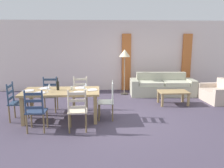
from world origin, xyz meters
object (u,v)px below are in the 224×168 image
object	(u,v)px
standing_lamp	(125,56)
coffee_cup_primary	(72,88)
dining_chair_head_east	(108,101)
wine_glass_near_left	(47,88)
wine_glass_far_right	(86,85)
coffee_table	(173,93)
dining_chair_head_west	(16,102)
dining_table	(61,94)
dining_chair_near_left	(36,111)
dining_chair_far_right	(80,94)
wine_bottle	(58,85)
armchair_upholstered	(219,94)
dining_chair_far_left	(50,94)
couch	(162,87)
wine_glass_far_left	(49,85)
wine_glass_near_right	(84,87)
dining_chair_near_right	(78,110)

from	to	relation	value
standing_lamp	coffee_cup_primary	bearing A→B (deg)	-122.99
dining_chair_head_east	wine_glass_near_left	bearing A→B (deg)	-175.40
wine_glass_far_right	coffee_table	xyz separation A→B (m)	(2.64, 0.98, -0.51)
wine_glass_far_right	dining_chair_head_west	bearing A→B (deg)	-174.69
dining_chair_head_west	wine_glass_far_right	bearing A→B (deg)	5.31
dining_table	dining_chair_near_left	xyz separation A→B (m)	(-0.44, -0.74, -0.19)
dining_chair_far_right	wine_bottle	world-z (taller)	wine_bottle
dining_chair_far_right	coffee_table	world-z (taller)	dining_chair_far_right
dining_chair_head_west	armchair_upholstered	world-z (taller)	dining_chair_head_west
dining_chair_head_west	coffee_table	world-z (taller)	dining_chair_head_west
wine_glass_near_left	dining_chair_head_east	bearing A→B (deg)	4.60
dining_chair_far_left	coffee_table	size ratio (longest dim) A/B	1.07
wine_bottle	couch	bearing A→B (deg)	34.60
dining_chair_far_left	coffee_table	xyz separation A→B (m)	(3.68, 0.40, -0.12)
dining_chair_far_right	wine_glass_far_right	xyz separation A→B (m)	(0.19, -0.57, 0.38)
dining_table	dining_chair_head_west	size ratio (longest dim) A/B	1.98
dining_chair_head_west	couch	bearing A→B (deg)	28.39
dining_chair_near_left	dining_chair_far_right	size ratio (longest dim) A/B	1.00
wine_glass_near_left	wine_glass_far_left	size ratio (longest dim) A/B	1.00
standing_lamp	dining_chair_far_right	bearing A→B (deg)	-129.07
dining_chair_head_east	wine_glass_far_right	xyz separation A→B (m)	(-0.56, 0.19, 0.38)
dining_chair_head_west	wine_glass_far_right	xyz separation A→B (m)	(1.72, 0.16, 0.38)
dining_chair_far_left	wine_glass_near_right	size ratio (longest dim) A/B	5.96
dining_chair_far_left	couch	distance (m)	4.02
wine_glass_near_right	dining_chair_head_east	bearing A→B (deg)	8.02
dining_chair_near_right	armchair_upholstered	size ratio (longest dim) A/B	0.80
dining_chair_far_right	coffee_cup_primary	bearing A→B (deg)	-102.42
coffee_cup_primary	coffee_table	bearing A→B (deg)	20.15
wine_glass_far_left	coffee_table	distance (m)	3.73
dining_chair_near_right	coffee_table	xyz separation A→B (m)	(2.78, 1.90, -0.12)
wine_glass_near_left	wine_glass_far_left	xyz separation A→B (m)	(-0.01, 0.28, 0.00)
dining_chair_head_west	wine_glass_near_left	bearing A→B (deg)	-10.51
dining_chair_far_left	coffee_cup_primary	distance (m)	1.03
dining_chair_near_left	wine_glass_near_right	bearing A→B (deg)	31.56
armchair_upholstered	couch	bearing A→B (deg)	149.21
wine_glass_near_left	wine_glass_far_right	xyz separation A→B (m)	(0.91, 0.31, 0.00)
dining_table	armchair_upholstered	bearing A→B (deg)	15.95
coffee_table	standing_lamp	world-z (taller)	standing_lamp
wine_glass_near_left	wine_glass_far_left	world-z (taller)	same
dining_chair_head_east	standing_lamp	size ratio (longest dim) A/B	0.59
dining_table	dining_chair_head_east	bearing A→B (deg)	-1.82
dining_chair_near_right	wine_bottle	size ratio (longest dim) A/B	3.04
wine_glass_near_left	dining_chair_near_left	bearing A→B (deg)	-103.23
dining_chair_far_left	dining_chair_far_right	xyz separation A→B (m)	(0.85, -0.00, 0.00)
dining_table	standing_lamp	distance (m)	3.24
dining_table	dining_chair_near_right	xyz separation A→B (m)	(0.47, -0.77, -0.19)
dining_chair_head_west	coffee_table	xyz separation A→B (m)	(4.36, 1.14, -0.12)
wine_glass_near_left	wine_glass_near_right	bearing A→B (deg)	2.29
wine_glass_near_right	coffee_cup_primary	size ratio (longest dim) A/B	1.79
dining_chair_near_right	wine_glass_far_left	bearing A→B (deg)	130.99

